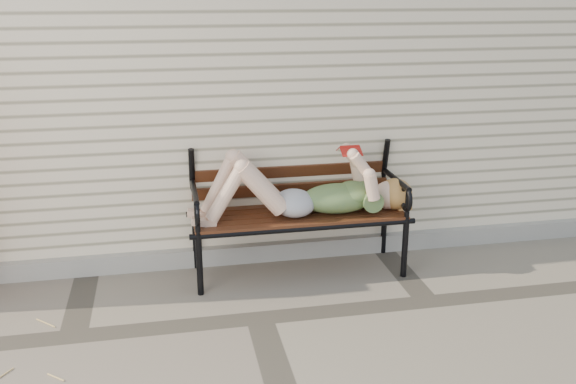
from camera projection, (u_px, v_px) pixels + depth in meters
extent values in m
plane|color=#796E5D|center=(260.00, 318.00, 4.47)|extent=(80.00, 80.00, 0.00)
cube|color=#F5E2BF|center=(214.00, 55.00, 6.80)|extent=(8.00, 4.00, 3.00)
cube|color=#A19B91|center=(242.00, 254.00, 5.35)|extent=(8.00, 0.10, 0.15)
cylinder|color=black|center=(199.00, 264.00, 4.74)|extent=(0.05, 0.05, 0.49)
cylinder|color=black|center=(196.00, 240.00, 5.19)|extent=(0.05, 0.05, 0.49)
cylinder|color=black|center=(405.00, 248.00, 5.04)|extent=(0.05, 0.05, 0.49)
cylinder|color=black|center=(384.00, 226.00, 5.49)|extent=(0.05, 0.05, 0.49)
cube|color=#532B15|center=(299.00, 215.00, 5.04)|extent=(1.65, 0.53, 0.03)
cylinder|color=black|center=(306.00, 229.00, 4.82)|extent=(1.74, 0.04, 0.04)
cylinder|color=black|center=(292.00, 207.00, 5.27)|extent=(1.74, 0.04, 0.04)
torus|color=black|center=(290.00, 137.00, 5.21)|extent=(0.30, 0.04, 0.30)
ellipsoid|color=#0B444F|center=(337.00, 198.00, 5.03)|extent=(0.59, 0.34, 0.23)
ellipsoid|color=#0B444F|center=(354.00, 193.00, 5.04)|extent=(0.28, 0.33, 0.17)
ellipsoid|color=#A7A7AB|center=(294.00, 203.00, 4.97)|extent=(0.33, 0.37, 0.21)
sphere|color=beige|center=(389.00, 195.00, 5.10)|extent=(0.24, 0.24, 0.24)
ellipsoid|color=#DC9D52|center=(395.00, 194.00, 5.11)|extent=(0.27, 0.28, 0.25)
cube|color=#B31B14|center=(350.00, 147.00, 4.91)|extent=(0.15, 0.02, 0.02)
cube|color=silver|center=(351.00, 152.00, 4.88)|extent=(0.15, 0.10, 0.05)
cube|color=silver|center=(348.00, 149.00, 4.96)|extent=(0.15, 0.10, 0.05)
cube|color=#B31B14|center=(351.00, 151.00, 4.88)|extent=(0.16, 0.10, 0.06)
cube|color=#B31B14|center=(348.00, 148.00, 4.97)|extent=(0.16, 0.10, 0.06)
cylinder|color=tan|center=(21.00, 384.00, 3.72)|extent=(0.07, 0.11, 0.01)
cylinder|color=tan|center=(7.00, 334.00, 4.26)|extent=(0.16, 0.06, 0.01)
cylinder|color=tan|center=(40.00, 364.00, 3.92)|extent=(0.15, 0.08, 0.01)
cylinder|color=tan|center=(130.00, 326.00, 4.35)|extent=(0.16, 0.05, 0.01)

